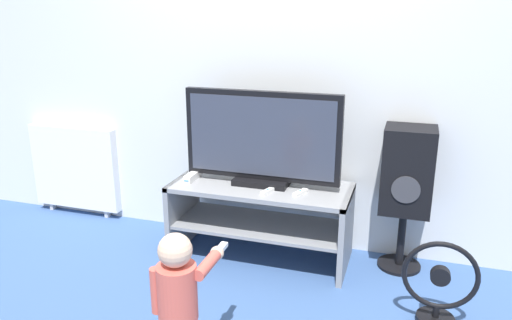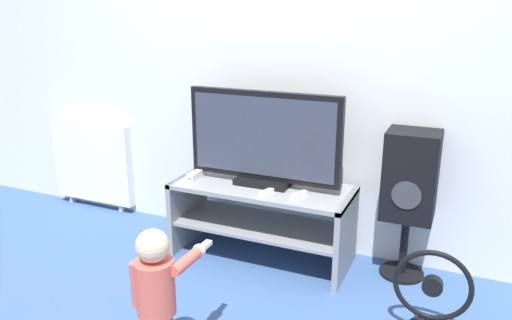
# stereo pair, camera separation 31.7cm
# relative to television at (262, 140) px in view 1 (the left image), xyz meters

# --- Properties ---
(ground_plane) EXTENTS (16.00, 16.00, 0.00)m
(ground_plane) POSITION_rel_television_xyz_m (0.00, -0.28, -0.83)
(ground_plane) COLOR #38568C
(wall_back) EXTENTS (10.00, 0.06, 2.60)m
(wall_back) POSITION_rel_television_xyz_m (0.00, 0.31, 0.47)
(wall_back) COLOR silver
(wall_back) RESTS_ON ground_plane
(tv_stand) EXTENTS (1.20, 0.51, 0.53)m
(tv_stand) POSITION_rel_television_xyz_m (0.00, -0.02, -0.49)
(tv_stand) COLOR gray
(tv_stand) RESTS_ON ground_plane
(television) EXTENTS (1.05, 0.20, 0.63)m
(television) POSITION_rel_television_xyz_m (0.00, 0.00, 0.00)
(television) COLOR black
(television) RESTS_ON tv_stand
(game_console) EXTENTS (0.05, 0.20, 0.05)m
(game_console) POSITION_rel_television_xyz_m (-0.48, -0.06, -0.28)
(game_console) COLOR white
(game_console) RESTS_ON tv_stand
(remote_primary) EXTENTS (0.08, 0.13, 0.03)m
(remote_primary) POSITION_rel_television_xyz_m (0.29, -0.11, -0.30)
(remote_primary) COLOR white
(remote_primary) RESTS_ON tv_stand
(remote_secondary) EXTENTS (0.07, 0.13, 0.03)m
(remote_secondary) POSITION_rel_television_xyz_m (0.08, -0.14, -0.30)
(remote_secondary) COLOR white
(remote_secondary) RESTS_ON tv_stand
(child) EXTENTS (0.27, 0.42, 0.72)m
(child) POSITION_rel_television_xyz_m (-0.02, -1.23, -0.41)
(child) COLOR #3F4C72
(child) RESTS_ON ground_plane
(speaker_tower) EXTENTS (0.31, 0.29, 0.96)m
(speaker_tower) POSITION_rel_television_xyz_m (0.93, 0.12, -0.19)
(speaker_tower) COLOR black
(speaker_tower) RESTS_ON ground_plane
(floor_fan) EXTENTS (0.40, 0.20, 0.49)m
(floor_fan) POSITION_rel_television_xyz_m (1.14, -0.46, -0.61)
(floor_fan) COLOR black
(floor_fan) RESTS_ON ground_plane
(radiator) EXTENTS (0.77, 0.08, 0.74)m
(radiator) POSITION_rel_television_xyz_m (-1.68, 0.24, -0.43)
(radiator) COLOR white
(radiator) RESTS_ON ground_plane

